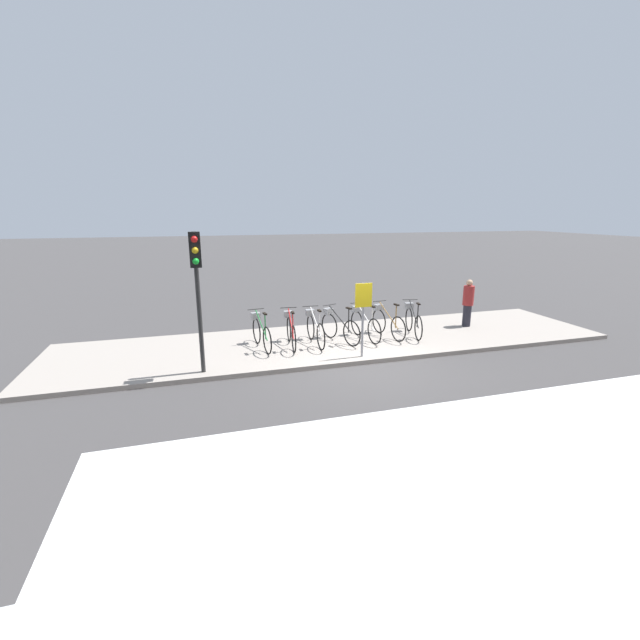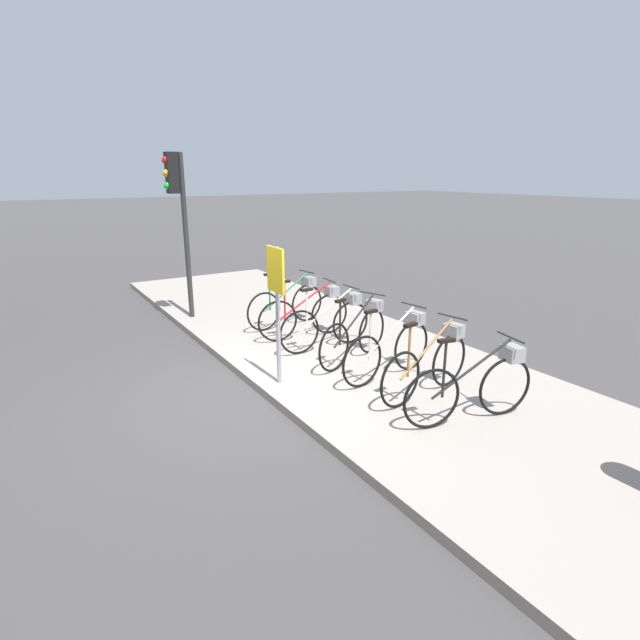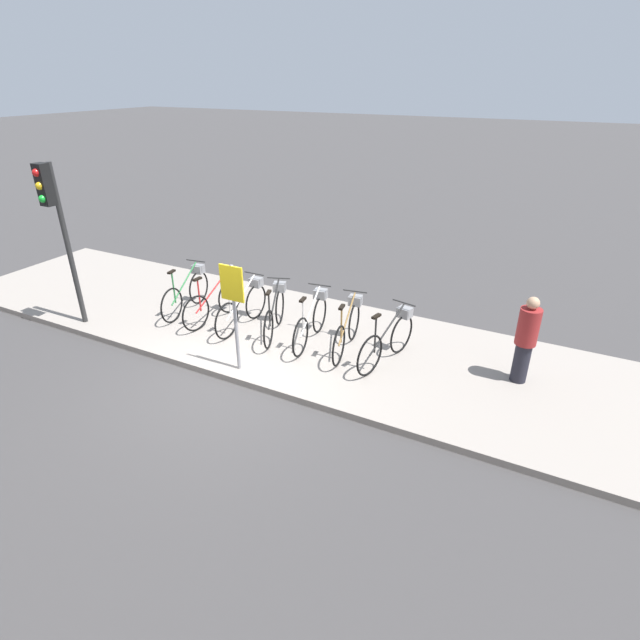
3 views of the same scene
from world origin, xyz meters
name	(u,v)px [view 3 (image 3 of 3)]	position (x,y,z in m)	size (l,w,h in m)	color
ground_plane	(226,381)	(0.00, 0.00, 0.00)	(120.00, 120.00, 0.00)	#423F3F
sidewalk	(282,333)	(0.00, 1.87, 0.06)	(15.83, 3.74, 0.12)	#9E9389
parked_bicycle_0	(188,290)	(-2.29, 1.78, 0.58)	(0.46, 1.74, 1.07)	black
parked_bicycle_1	(216,299)	(-1.47, 1.71, 0.58)	(0.46, 1.74, 1.07)	black
parked_bicycle_2	(244,305)	(-0.78, 1.72, 0.58)	(0.46, 1.75, 1.07)	black
parked_bicycle_3	(275,311)	(-0.07, 1.75, 0.58)	(0.70, 1.66, 1.07)	black
parked_bicycle_4	(312,319)	(0.73, 1.78, 0.58)	(0.46, 1.74, 1.07)	black
parked_bicycle_5	(348,326)	(1.47, 1.81, 0.58)	(0.46, 1.73, 1.07)	black
parked_bicycle_6	(389,338)	(2.29, 1.74, 0.58)	(0.55, 1.71, 1.07)	black
pedestrian	(526,339)	(4.45, 2.13, 0.91)	(0.34, 0.34, 1.52)	#23232D
traffic_light	(54,212)	(-3.86, 0.23, 2.43)	(0.24, 0.40, 3.21)	#2D2D2D
sign_post	(233,300)	(0.08, 0.29, 1.42)	(0.44, 0.07, 1.91)	#99999E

